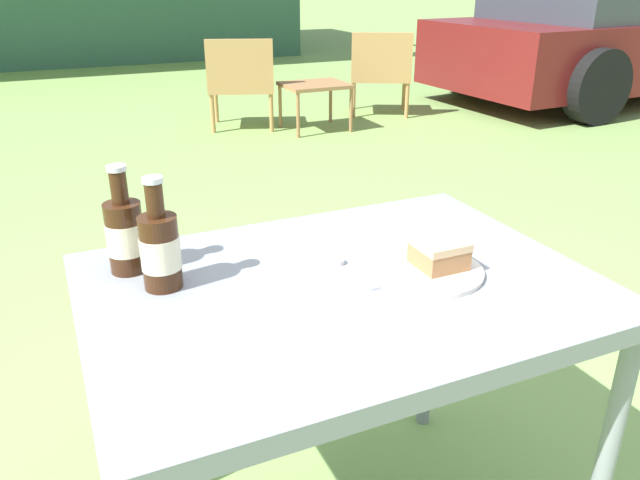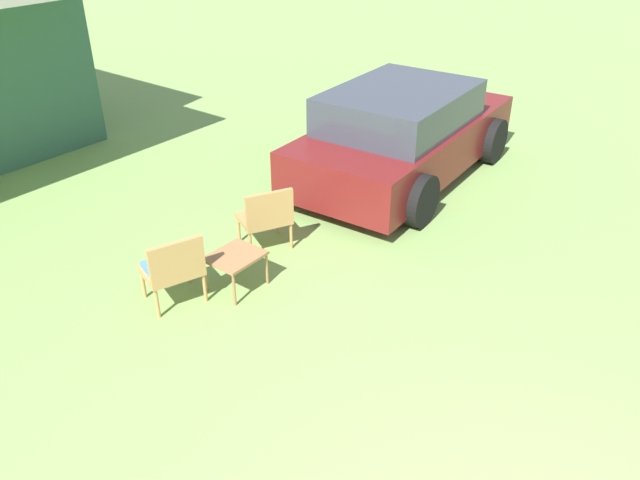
% 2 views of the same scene
% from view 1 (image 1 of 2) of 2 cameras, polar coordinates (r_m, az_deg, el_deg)
% --- Properties ---
extents(parked_car, '(4.02, 2.13, 1.33)m').
position_cam_1_polar(parked_car, '(7.65, 25.06, 16.60)').
color(parked_car, maroon).
rests_on(parked_car, ground_plane).
extents(wicker_chair_cushioned, '(0.68, 0.62, 0.77)m').
position_cam_1_polar(wicker_chair_cushioned, '(5.58, -7.22, 14.36)').
color(wicker_chair_cushioned, '#B2844C').
rests_on(wicker_chair_cushioned, ground_plane).
extents(wicker_chair_plain, '(0.71, 0.66, 0.77)m').
position_cam_1_polar(wicker_chair_plain, '(6.10, 5.58, 15.26)').
color(wicker_chair_plain, '#B2844C').
rests_on(wicker_chair_plain, ground_plane).
extents(garden_side_table, '(0.54, 0.46, 0.40)m').
position_cam_1_polar(garden_side_table, '(5.50, -0.46, 13.68)').
color(garden_side_table, '#996B42').
rests_on(garden_side_table, ground_plane).
extents(patio_table, '(0.98, 0.72, 0.73)m').
position_cam_1_polar(patio_table, '(1.26, 1.88, -6.69)').
color(patio_table, gray).
rests_on(patio_table, ground_plane).
extents(cake_on_plate, '(0.23, 0.23, 0.07)m').
position_cam_1_polar(cake_on_plate, '(1.28, 10.22, -1.99)').
color(cake_on_plate, silver).
rests_on(cake_on_plate, patio_table).
extents(cola_bottle_near, '(0.08, 0.08, 0.22)m').
position_cam_1_polar(cola_bottle_near, '(1.21, -14.42, -0.77)').
color(cola_bottle_near, '#381E0F').
rests_on(cola_bottle_near, patio_table).
extents(cola_bottle_far, '(0.08, 0.08, 0.22)m').
position_cam_1_polar(cola_bottle_far, '(1.30, -17.39, 0.55)').
color(cola_bottle_far, '#381E0F').
rests_on(cola_bottle_far, patio_table).
extents(fork, '(0.17, 0.03, 0.01)m').
position_cam_1_polar(fork, '(1.24, 7.87, -3.56)').
color(fork, silver).
rests_on(fork, patio_table).
extents(loose_bottle_cap, '(0.03, 0.03, 0.01)m').
position_cam_1_polar(loose_bottle_cap, '(1.30, 1.64, -1.98)').
color(loose_bottle_cap, silver).
rests_on(loose_bottle_cap, patio_table).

